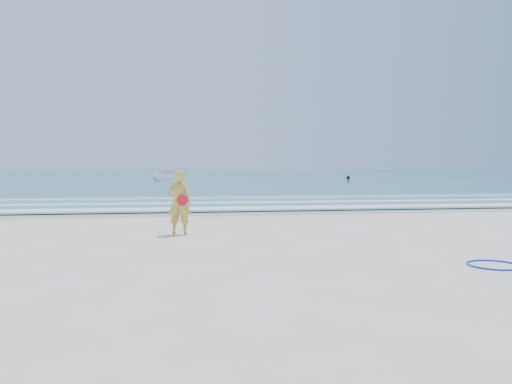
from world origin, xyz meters
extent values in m
plane|color=silver|center=(0.00, 0.00, 0.00)|extent=(400.00, 400.00, 0.00)
cube|color=#B2A893|center=(0.00, 9.00, 0.00)|extent=(400.00, 2.40, 0.00)
cube|color=#19727F|center=(0.00, 105.00, 0.02)|extent=(400.00, 190.00, 0.04)
cube|color=#59B7AD|center=(0.00, 14.00, 0.04)|extent=(400.00, 10.00, 0.01)
cube|color=white|center=(0.00, 10.30, 0.05)|extent=(400.00, 1.40, 0.01)
cube|color=white|center=(0.00, 13.20, 0.05)|extent=(400.00, 0.90, 0.01)
cube|color=white|center=(0.00, 16.50, 0.05)|extent=(400.00, 0.60, 0.01)
torus|color=#0B2FCB|center=(3.60, -1.20, 0.02)|extent=(1.09, 1.09, 0.03)
imported|color=white|center=(-2.72, 46.39, 0.80)|extent=(3.95, 1.57, 1.51)
sphere|color=black|center=(18.77, 49.70, 0.27)|extent=(0.45, 0.45, 0.45)
imported|color=gold|center=(-1.63, 3.50, 0.79)|extent=(0.64, 0.48, 1.57)
cylinder|color=red|center=(-1.55, 3.32, 0.85)|extent=(0.27, 0.08, 0.27)
camera|label=1|loc=(-1.62, -8.78, 1.68)|focal=35.00mm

